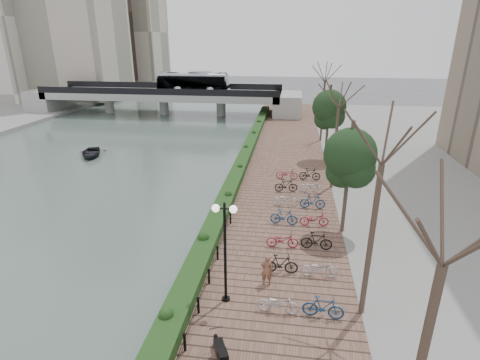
% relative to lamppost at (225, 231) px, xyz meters
% --- Properties ---
extents(ground, '(220.00, 220.00, 0.00)m').
position_rel_lamppost_xyz_m(ground, '(-2.36, -1.97, -3.81)').
color(ground, '#59595B').
rests_on(ground, ground).
extents(river_water, '(30.00, 130.00, 0.02)m').
position_rel_lamppost_xyz_m(river_water, '(-17.36, 23.03, -3.80)').
color(river_water, '#485A54').
rests_on(river_water, ground).
extents(promenade, '(8.00, 75.00, 0.50)m').
position_rel_lamppost_xyz_m(promenade, '(1.64, 15.53, -3.56)').
color(promenade, brown).
rests_on(promenade, ground).
extents(hedge, '(1.10, 56.00, 0.60)m').
position_rel_lamppost_xyz_m(hedge, '(-1.76, 18.03, -3.01)').
color(hedge, '#193E16').
rests_on(hedge, promenade).
extents(chain_fence, '(0.10, 14.10, 0.70)m').
position_rel_lamppost_xyz_m(chain_fence, '(-0.96, 0.03, -2.96)').
color(chain_fence, black).
rests_on(chain_fence, promenade).
extents(lamppost, '(1.02, 0.32, 4.56)m').
position_rel_lamppost_xyz_m(lamppost, '(0.00, 0.00, 0.00)').
color(lamppost, black).
rests_on(lamppost, promenade).
extents(motorcycle, '(1.04, 1.56, 0.94)m').
position_rel_lamppost_xyz_m(motorcycle, '(0.39, -3.27, -2.84)').
color(motorcycle, black).
rests_on(motorcycle, promenade).
extents(pedestrian, '(0.59, 0.42, 1.51)m').
position_rel_lamppost_xyz_m(pedestrian, '(1.64, 1.35, -2.56)').
color(pedestrian, brown).
rests_on(pedestrian, promenade).
extents(bicycle_parking, '(2.40, 17.32, 1.00)m').
position_rel_lamppost_xyz_m(bicycle_parking, '(3.13, 7.39, -2.84)').
color(bicycle_parking, '#B4B5B9').
rests_on(bicycle_parking, promenade).
extents(street_trees, '(3.20, 37.12, 6.80)m').
position_rel_lamppost_xyz_m(street_trees, '(5.64, 10.71, -0.13)').
color(street_trees, '#382821').
rests_on(street_trees, promenade).
extents(bridge, '(36.00, 10.77, 6.50)m').
position_rel_lamppost_xyz_m(bridge, '(-16.36, 43.03, -0.44)').
color(bridge, gray).
rests_on(bridge, ground).
extents(boat, '(3.76, 4.39, 0.77)m').
position_rel_lamppost_xyz_m(boat, '(-17.23, 20.28, -3.41)').
color(boat, black).
rests_on(boat, river_water).
extents(far_buildings, '(35.00, 38.00, 38.00)m').
position_rel_lamppost_xyz_m(far_buildings, '(-44.02, 63.94, 12.30)').
color(far_buildings, '#BCAF9D').
rests_on(far_buildings, far_bank).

